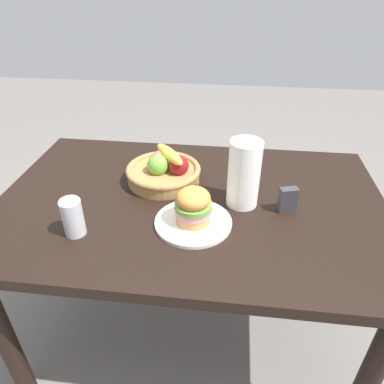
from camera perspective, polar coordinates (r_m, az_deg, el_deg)
ground_plane at (r=1.82m, az=-0.19°, el=-21.08°), size 8.00×8.00×0.00m
dining_table at (r=1.35m, az=-0.24°, el=-4.75°), size 1.40×0.90×0.75m
plate at (r=1.17m, az=0.20°, el=-4.86°), size 0.25×0.25×0.01m
sandwich at (r=1.13m, az=0.21°, el=-2.20°), size 0.12×0.12×0.12m
soda_can at (r=1.16m, az=-18.61°, el=-3.86°), size 0.07×0.07×0.13m
fruit_basket at (r=1.38m, az=-4.50°, el=3.44°), size 0.29×0.29×0.14m
paper_towel_roll at (r=1.22m, az=8.35°, el=2.93°), size 0.11×0.11×0.24m
napkin_holder at (r=1.25m, az=15.12°, el=-1.21°), size 0.07×0.05×0.09m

